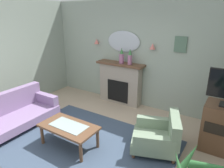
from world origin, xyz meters
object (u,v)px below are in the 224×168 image
object	(u,v)px
mantel_vase_right	(130,57)
floral_couch	(15,112)
wall_mirror	(123,42)
wall_sconce_left	(97,41)
fireplace	(120,83)
coffee_table	(69,128)
mantel_vase_left	(122,56)
framed_picture	(181,44)
armchair_near_fireplace	(160,135)
wall_sconce_right	(153,46)

from	to	relation	value
mantel_vase_right	floral_couch	distance (m)	3.04
wall_mirror	wall_sconce_left	distance (m)	0.85
fireplace	coffee_table	size ratio (longest dim) A/B	1.24
coffee_table	wall_sconce_left	bearing A→B (deg)	114.30
mantel_vase_left	coffee_table	bearing A→B (deg)	-85.62
mantel_vase_right	floral_couch	bearing A→B (deg)	-125.18
mantel_vase_left	framed_picture	distance (m)	1.52
fireplace	mantel_vase_right	bearing A→B (deg)	-5.39
framed_picture	armchair_near_fireplace	world-z (taller)	framed_picture
armchair_near_fireplace	coffee_table	bearing A→B (deg)	-151.49
wall_mirror	armchair_near_fireplace	bearing A→B (deg)	-43.39
coffee_table	fireplace	bearing A→B (deg)	95.57
fireplace	coffee_table	world-z (taller)	fireplace
wall_mirror	coffee_table	xyz separation A→B (m)	(0.22, -2.43, -1.33)
framed_picture	coffee_table	xyz separation A→B (m)	(-1.28, -2.44, -1.37)
wall_sconce_right	floral_couch	xyz separation A→B (m)	(-2.20, -2.46, -1.34)
wall_sconce_left	framed_picture	bearing A→B (deg)	1.46
fireplace	floral_couch	distance (m)	2.74
wall_mirror	armchair_near_fireplace	distance (m)	2.74
coffee_table	armchair_near_fireplace	distance (m)	1.70
mantel_vase_left	wall_sconce_right	xyz separation A→B (m)	(0.80, 0.12, 0.32)
wall_sconce_right	armchair_near_fireplace	world-z (taller)	wall_sconce_right
fireplace	wall_mirror	xyz separation A→B (m)	(0.00, 0.14, 1.14)
mantel_vase_left	wall_sconce_left	bearing A→B (deg)	172.41
fireplace	mantel_vase_left	distance (m)	0.78
floral_couch	armchair_near_fireplace	size ratio (longest dim) A/B	1.65
wall_sconce_left	armchair_near_fireplace	size ratio (longest dim) A/B	0.13
wall_sconce_right	coffee_table	distance (m)	2.77
fireplace	wall_sconce_right	bearing A→B (deg)	6.16
mantel_vase_right	armchair_near_fireplace	size ratio (longest dim) A/B	0.39
fireplace	armchair_near_fireplace	bearing A→B (deg)	-40.78
mantel_vase_right	wall_sconce_left	bearing A→B (deg)	174.04
wall_sconce_right	coffee_table	size ratio (longest dim) A/B	0.13
wall_sconce_right	armchair_near_fireplace	bearing A→B (deg)	-61.21
coffee_table	floral_couch	world-z (taller)	floral_couch
wall_mirror	mantel_vase_right	bearing A→B (deg)	-29.54
mantel_vase_right	wall_mirror	distance (m)	0.50
mantel_vase_left	wall_sconce_left	world-z (taller)	wall_sconce_left
mantel_vase_right	wall_sconce_right	xyz separation A→B (m)	(0.55, 0.12, 0.31)
mantel_vase_left	mantel_vase_right	xyz separation A→B (m)	(0.25, 0.00, 0.01)
mantel_vase_left	mantel_vase_right	distance (m)	0.25
wall_sconce_right	framed_picture	size ratio (longest dim) A/B	0.39
floral_couch	wall_sconce_right	bearing A→B (deg)	48.20
armchair_near_fireplace	framed_picture	bearing A→B (deg)	97.41
wall_mirror	fireplace	bearing A→B (deg)	-90.00
fireplace	framed_picture	size ratio (longest dim) A/B	3.78
fireplace	floral_couch	world-z (taller)	fireplace
mantel_vase_left	wall_sconce_right	bearing A→B (deg)	8.53
coffee_table	armchair_near_fireplace	world-z (taller)	armchair_near_fireplace
mantel_vase_left	wall_mirror	size ratio (longest dim) A/B	0.43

